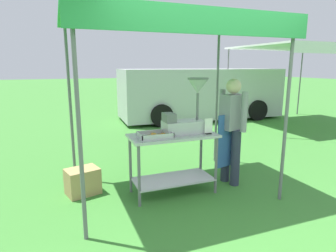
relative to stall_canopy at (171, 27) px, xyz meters
The scene contains 10 objects.
ground_plane 5.49m from the stall_canopy, 87.52° to the left, with size 70.00×70.00×0.00m, color #3D7F33.
stall_canopy is the anchor object (origin of this frame).
donut_cart 1.68m from the stall_canopy, 90.00° to the right, with size 1.22×0.56×0.86m.
donut_tray 1.45m from the stall_canopy, 150.19° to the right, with size 0.44×0.30×0.07m.
donut_fryer 1.16m from the stall_canopy, 21.74° to the right, with size 0.64×0.29×0.77m.
menu_sign 1.44m from the stall_canopy, 27.61° to the right, with size 0.13×0.05×0.22m.
vendor 1.68m from the stall_canopy, ahead, with size 0.47×0.54×1.61m.
supply_crate 2.45m from the stall_canopy, 164.97° to the left, with size 0.51×0.43×0.37m.
van_silver 6.16m from the stall_canopy, 58.84° to the left, with size 5.49×2.30×1.69m.
neighbour_tent 6.25m from the stall_canopy, 30.28° to the left, with size 3.33×2.92×2.38m.
Camera 1 is at (-1.67, -2.66, 1.79)m, focal length 30.66 mm.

